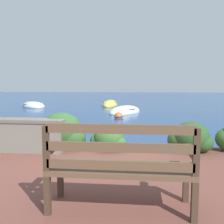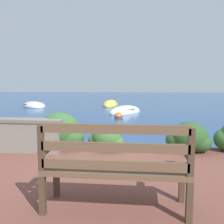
{
  "view_description": "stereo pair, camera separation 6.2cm",
  "coord_description": "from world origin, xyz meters",
  "px_view_note": "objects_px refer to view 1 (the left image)",
  "views": [
    {
      "loc": [
        0.94,
        -5.19,
        1.52
      ],
      "look_at": [
        -0.22,
        6.22,
        0.22
      ],
      "focal_mm": 40.0,
      "sensor_mm": 36.0,
      "label": 1
    },
    {
      "loc": [
        1.0,
        -5.18,
        1.52
      ],
      "look_at": [
        -0.22,
        6.22,
        0.22
      ],
      "focal_mm": 40.0,
      "sensor_mm": 36.0,
      "label": 2
    }
  ],
  "objects_px": {
    "rowboat_mid": "(33,106)",
    "mooring_buoy": "(118,116)",
    "park_bench": "(120,165)",
    "rowboat_far": "(110,105)",
    "rowboat_nearest": "(125,112)"
  },
  "relations": [
    {
      "from": "rowboat_mid",
      "to": "mooring_buoy",
      "type": "height_order",
      "value": "rowboat_mid"
    },
    {
      "from": "park_bench",
      "to": "rowboat_far",
      "type": "bearing_deg",
      "value": 91.83
    },
    {
      "from": "park_bench",
      "to": "rowboat_mid",
      "type": "xyz_separation_m",
      "value": [
        -6.72,
        13.47,
        -0.65
      ]
    },
    {
      "from": "rowboat_nearest",
      "to": "rowboat_mid",
      "type": "xyz_separation_m",
      "value": [
        -6.26,
        2.99,
        -0.01
      ]
    },
    {
      "from": "rowboat_nearest",
      "to": "rowboat_far",
      "type": "relative_size",
      "value": 0.88
    },
    {
      "from": "park_bench",
      "to": "mooring_buoy",
      "type": "xyz_separation_m",
      "value": [
        -0.66,
        8.59,
        -0.64
      ]
    },
    {
      "from": "park_bench",
      "to": "rowboat_far",
      "type": "distance_m",
      "value": 14.9
    },
    {
      "from": "rowboat_mid",
      "to": "park_bench",
      "type": "bearing_deg",
      "value": -10.81
    },
    {
      "from": "rowboat_nearest",
      "to": "park_bench",
      "type": "bearing_deg",
      "value": 35.7
    },
    {
      "from": "rowboat_nearest",
      "to": "rowboat_far",
      "type": "xyz_separation_m",
      "value": [
        -1.25,
        4.3,
        -0.0
      ]
    },
    {
      "from": "rowboat_nearest",
      "to": "rowboat_far",
      "type": "bearing_deg",
      "value": -130.54
    },
    {
      "from": "park_bench",
      "to": "rowboat_mid",
      "type": "relative_size",
      "value": 0.48
    },
    {
      "from": "rowboat_far",
      "to": "mooring_buoy",
      "type": "bearing_deg",
      "value": -166.78
    },
    {
      "from": "park_bench",
      "to": "rowboat_nearest",
      "type": "height_order",
      "value": "park_bench"
    },
    {
      "from": "park_bench",
      "to": "rowboat_nearest",
      "type": "xyz_separation_m",
      "value": [
        -0.46,
        10.48,
        -0.64
      ]
    }
  ]
}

